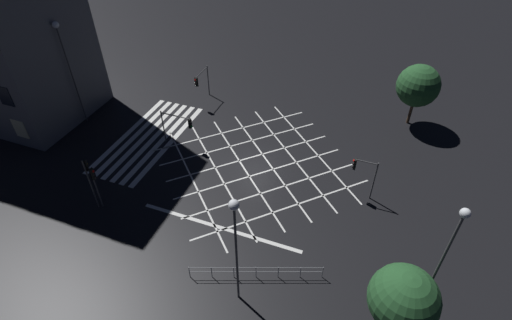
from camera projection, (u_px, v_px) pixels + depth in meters
The scene contains 13 objects.
ground_plane at pixel (256, 165), 34.17m from camera, with size 200.00×200.00×0.00m, color black.
road_markings at pixel (191, 152), 35.51m from camera, with size 18.63×22.52×0.01m.
traffic_light_median_south at pixel (179, 123), 34.78m from camera, with size 0.36×3.08×3.23m.
traffic_light_se_main at pixel (88, 174), 28.43m from camera, with size 0.39×0.36×4.57m.
traffic_light_sw_main at pixel (201, 80), 40.33m from camera, with size 2.77×0.36×3.42m.
traffic_light_median_north at pixel (363, 170), 29.72m from camera, with size 0.36×1.87×3.60m.
traffic_light_se_cross at pixel (95, 180), 28.68m from camera, with size 0.36×0.39×3.86m.
street_lamp_east at pixel (64, 51), 34.57m from camera, with size 0.59×0.59×9.91m.
street_lamp_west at pixel (235, 231), 20.59m from camera, with size 0.57×0.57×8.50m.
street_lamp_far at pixel (445, 254), 19.29m from camera, with size 0.49×0.49×9.59m.
street_tree_near at pixel (403, 299), 20.35m from camera, with size 3.65×3.65×5.64m.
street_tree_far at pixel (418, 86), 36.39m from camera, with size 3.90×3.90×6.04m.
pedestrian_railing at pixel (256, 271), 25.29m from camera, with size 3.07×7.98×1.05m.
Camera 1 is at (24.14, 9.20, 22.37)m, focal length 28.00 mm.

